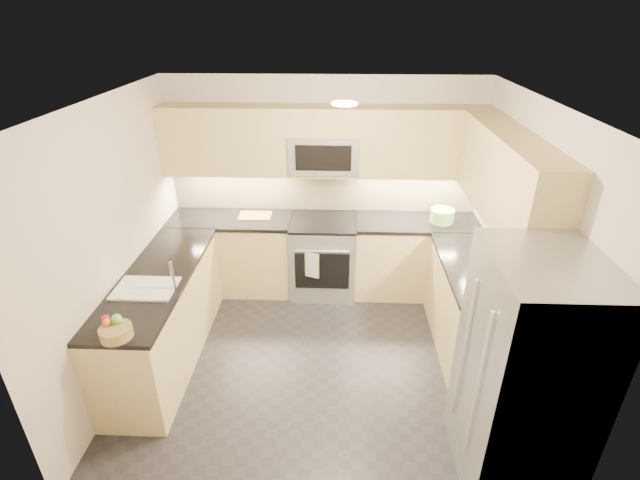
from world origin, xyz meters
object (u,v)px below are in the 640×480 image
(refrigerator, at_px, (524,376))
(utensil_bowl, at_px, (442,216))
(microwave, at_px, (324,153))
(gas_range, at_px, (323,257))
(fruit_basket, at_px, (116,332))
(cutting_board, at_px, (255,216))

(refrigerator, distance_m, utensil_bowl, 2.44)
(refrigerator, bearing_deg, microwave, 119.62)
(microwave, bearing_deg, utensil_bowl, -5.02)
(refrigerator, bearing_deg, utensil_bowl, 92.25)
(gas_range, bearing_deg, fruit_basket, -124.00)
(cutting_board, bearing_deg, gas_range, -5.67)
(gas_range, xyz_separation_m, refrigerator, (1.45, -2.43, 0.45))
(refrigerator, relative_size, fruit_basket, 7.57)
(refrigerator, xyz_separation_m, fruit_basket, (-2.92, 0.25, 0.08))
(microwave, distance_m, utensil_bowl, 1.52)
(gas_range, xyz_separation_m, microwave, (0.00, 0.12, 1.24))
(utensil_bowl, relative_size, cutting_board, 0.72)
(microwave, height_order, cutting_board, microwave)
(refrigerator, bearing_deg, cutting_board, 131.99)
(refrigerator, height_order, utensil_bowl, refrigerator)
(refrigerator, height_order, fruit_basket, refrigerator)
(gas_range, relative_size, refrigerator, 0.51)
(microwave, xyz_separation_m, cutting_board, (-0.80, -0.05, -0.75))
(utensil_bowl, relative_size, fruit_basket, 1.13)
(gas_range, xyz_separation_m, fruit_basket, (-1.47, -2.18, 0.53))
(refrigerator, bearing_deg, fruit_basket, 175.12)
(utensil_bowl, bearing_deg, cutting_board, 178.04)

